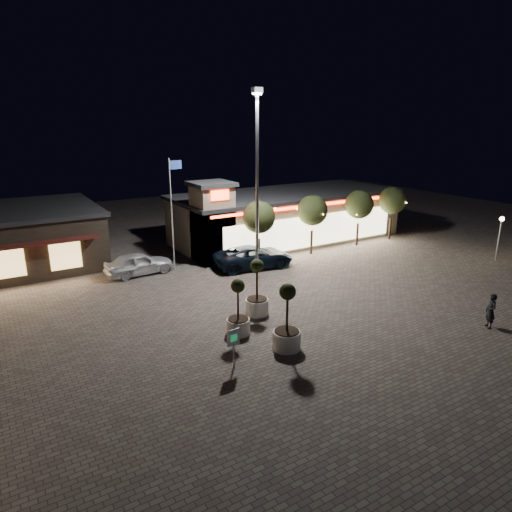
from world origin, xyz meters
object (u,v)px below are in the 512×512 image
pickup_truck (254,257)px  pedestrian (491,311)px  valet_sign (234,341)px  planter_mid (287,329)px  white_sedan (139,263)px  planter_left (238,317)px

pickup_truck → pedestrian: (5.29, -15.16, 0.12)m
valet_sign → planter_mid: bearing=2.8°
pedestrian → planter_mid: 11.03m
valet_sign → white_sedan: bearing=88.6°
planter_mid → white_sedan: bearing=100.2°
white_sedan → pedestrian: bearing=-147.4°
white_sedan → planter_left: planter_left is taller
white_sedan → planter_mid: (2.60, -14.36, 0.22)m
pickup_truck → pedestrian: pedestrian is taller
pickup_truck → valet_sign: bearing=154.9°
pickup_truck → white_sedan: pickup_truck is taller
pedestrian → planter_left: size_ratio=0.63×
pedestrian → planter_mid: size_ratio=0.56×
pedestrian → planter_left: 13.16m
planter_mid → valet_sign: 2.95m
pedestrian → planter_mid: planter_mid is taller
pickup_truck → planter_left: planter_left is taller
white_sedan → planter_mid: planter_mid is taller
pickup_truck → pedestrian: size_ratio=3.14×
planter_left → planter_mid: bearing=-65.5°
pedestrian → pickup_truck: bearing=-132.1°
pickup_truck → planter_mid: size_ratio=1.77×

